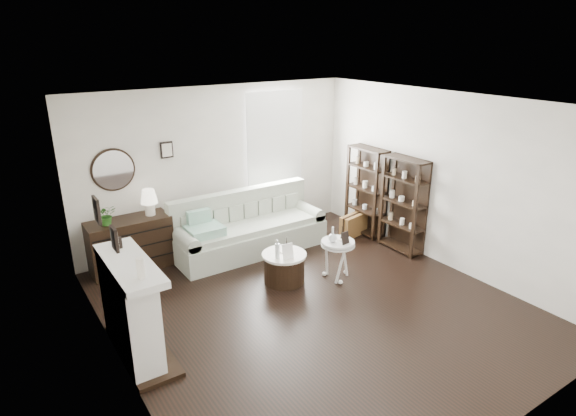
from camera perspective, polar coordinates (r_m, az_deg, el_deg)
room at (r=8.57m, az=-3.72°, el=7.22°), size 5.50×5.50×5.50m
fireplace at (r=5.77m, az=-18.06°, el=-11.69°), size 0.50×1.40×1.84m
shelf_unit_far at (r=8.81m, az=9.26°, el=1.99°), size 0.30×0.80×1.60m
shelf_unit_near at (r=8.21m, az=13.50°, el=0.37°), size 0.30×0.80×1.60m
sofa at (r=8.17m, az=-4.76°, el=-2.78°), size 2.56×0.89×1.00m
quilt at (r=7.63m, az=-9.84°, el=-2.65°), size 0.55×0.45×0.14m
suitcase at (r=8.84m, az=7.77°, el=-2.01°), size 0.63×0.32×0.40m
dresser at (r=7.85m, az=-18.17°, el=-4.10°), size 1.23×0.53×0.82m
table_lamp at (r=7.72m, az=-16.11°, el=0.65°), size 0.27×0.27×0.41m
potted_plant at (r=7.53m, az=-20.75°, el=-0.79°), size 0.28×0.24×0.31m
drum_table at (r=7.15m, az=-0.45°, el=-7.05°), size 0.65×0.65×0.45m
pedestal_table at (r=7.14m, az=5.94°, el=-4.30°), size 0.50×0.50×0.61m
eiffel_drum at (r=7.08m, az=-0.17°, el=-4.41°), size 0.15×0.15×0.20m
bottle_drum at (r=6.85m, az=-1.27°, el=-4.90°), size 0.07×0.07×0.28m
card_frame_drum at (r=6.85m, az=-0.02°, el=-5.16°), size 0.17×0.07×0.22m
eiffel_ped at (r=7.16m, az=6.42°, el=-3.00°), size 0.12×0.12×0.18m
flask_ped at (r=7.04m, az=5.32°, el=-3.14°), size 0.13×0.13×0.24m
card_frame_ped at (r=7.00m, az=6.80°, el=-3.56°), size 0.14×0.07×0.18m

